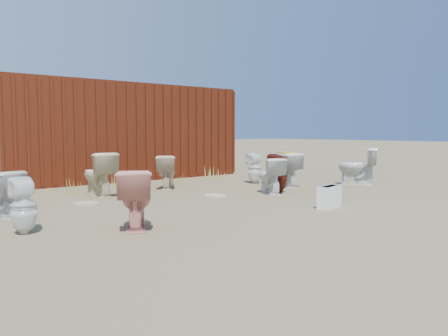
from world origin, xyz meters
TOP-DOWN VIEW (x-y plane):
  - ground at (0.00, 0.00)m, footprint 100.00×100.00m
  - shipping_container at (0.00, 5.20)m, footprint 6.00×2.40m
  - toilet_front_a at (-3.60, 1.04)m, footprint 0.59×0.75m
  - toilet_front_pink at (-2.43, -0.72)m, footprint 0.72×0.85m
  - toilet_front_c at (1.05, 0.49)m, footprint 0.59×0.78m
  - toilet_front_maroon at (1.32, 0.52)m, footprint 0.38×0.38m
  - toilet_front_e at (3.60, 0.28)m, footprint 0.85×0.95m
  - toilet_back_a at (-3.60, -0.16)m, footprint 0.31×0.31m
  - toilet_back_beige_left at (-1.74, 2.19)m, footprint 0.50×0.83m
  - toilet_back_beige_right at (-0.15, 2.40)m, footprint 0.72×0.80m
  - toilet_back_yellowlid at (2.09, 1.03)m, footprint 0.59×0.81m
  - toilet_back_e at (1.97, 1.95)m, footprint 0.37×0.38m
  - yellow_lid at (2.09, 1.03)m, footprint 0.38×0.47m
  - loose_tank at (0.68, -1.25)m, footprint 0.53×0.31m
  - loose_lid_near at (0.01, 0.89)m, footprint 0.42×0.52m
  - loose_lid_far at (-2.24, 1.48)m, footprint 0.47×0.55m
  - weed_clump_a at (-2.11, 2.61)m, footprint 0.36×0.36m
  - weed_clump_b at (0.27, 2.64)m, footprint 0.32×0.32m
  - weed_clump_c at (1.83, 2.96)m, footprint 0.36×0.36m
  - weed_clump_d at (-0.78, 3.43)m, footprint 0.30×0.30m
  - weed_clump_e at (1.76, 3.50)m, footprint 0.34×0.34m
  - weed_clump_f at (3.31, 0.32)m, footprint 0.28×0.28m

SIDE VIEW (x-z plane):
  - ground at x=0.00m, z-range 0.00..0.00m
  - loose_lid_near at x=0.01m, z-range 0.00..0.02m
  - loose_lid_far at x=-2.24m, z-range 0.00..0.02m
  - weed_clump_f at x=3.31m, z-range 0.00..0.25m
  - weed_clump_b at x=0.27m, z-range 0.00..0.25m
  - weed_clump_c at x=1.83m, z-range 0.00..0.28m
  - weed_clump_d at x=-0.78m, z-range 0.00..0.30m
  - weed_clump_e at x=1.76m, z-range 0.00..0.31m
  - weed_clump_a at x=-2.11m, z-range 0.00..0.33m
  - loose_tank at x=0.68m, z-range 0.00..0.35m
  - toilet_front_a at x=-3.60m, z-range 0.00..0.67m
  - toilet_back_a at x=-3.60m, z-range 0.00..0.67m
  - toilet_front_c at x=1.05m, z-range 0.00..0.70m
  - toilet_back_beige_right at x=-0.15m, z-range 0.00..0.71m
  - toilet_back_e at x=1.97m, z-range 0.00..0.72m
  - toilet_back_yellowlid at x=2.09m, z-range 0.00..0.75m
  - toilet_front_pink at x=-2.43m, z-range 0.00..0.75m
  - toilet_front_maroon at x=1.32m, z-range 0.00..0.77m
  - toilet_back_beige_left at x=-1.74m, z-range 0.00..0.83m
  - toilet_front_e at x=3.60m, z-range 0.00..0.85m
  - yellow_lid at x=2.09m, z-range 0.75..0.77m
  - shipping_container at x=0.00m, z-range 0.00..2.40m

